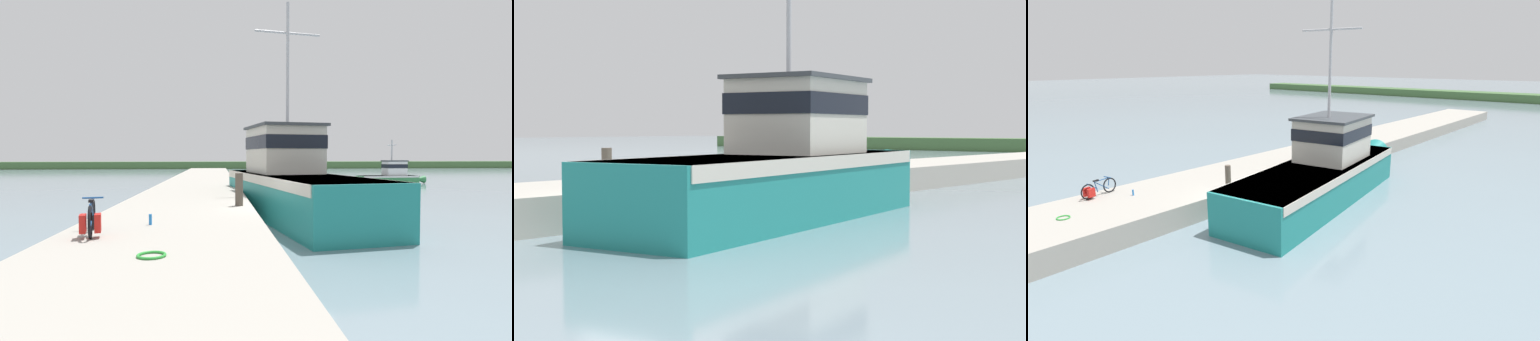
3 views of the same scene
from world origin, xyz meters
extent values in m
plane|color=gray|center=(0.00, 0.00, 0.00)|extent=(320.00, 320.00, 0.00)
cube|color=#A39E93|center=(-3.49, 0.00, 0.47)|extent=(4.54, 80.00, 0.94)
cube|color=#426638|center=(30.00, 67.50, 0.69)|extent=(180.00, 5.00, 1.38)
cube|color=teal|center=(0.90, 3.66, 0.90)|extent=(5.18, 12.27, 1.80)
cone|color=teal|center=(-0.21, 10.59, 0.90)|extent=(2.02, 2.38, 1.71)
cube|color=beige|center=(0.90, 3.66, 1.62)|extent=(5.20, 12.05, 0.36)
cube|color=beige|center=(0.66, 5.13, 2.82)|extent=(3.20, 3.93, 2.05)
cube|color=black|center=(0.66, 5.13, 3.18)|extent=(3.26, 4.00, 0.57)
cube|color=#3D4247|center=(0.66, 5.13, 3.91)|extent=(3.45, 4.24, 0.12)
cylinder|color=#B2B2B7|center=(0.75, 4.61, 6.64)|extent=(0.14, 0.14, 5.36)
cylinder|color=#B2B2B7|center=(0.75, 4.61, 7.98)|extent=(2.98, 0.57, 0.10)
cube|color=#337F47|center=(13.26, 22.37, 0.38)|extent=(5.58, 2.02, 0.75)
cone|color=#337F47|center=(16.48, 22.62, 0.38)|extent=(1.04, 0.79, 0.72)
cube|color=white|center=(13.26, 22.37, 0.68)|extent=(5.47, 2.04, 0.15)
cube|color=white|center=(13.94, 22.42, 1.40)|extent=(1.99, 1.42, 1.29)
cube|color=black|center=(13.94, 22.42, 1.63)|extent=(2.03, 1.45, 0.36)
cube|color=#3D4247|center=(13.94, 22.42, 2.11)|extent=(2.15, 1.53, 0.12)
cylinder|color=#B2B2B7|center=(13.66, 22.40, 3.11)|extent=(0.14, 0.14, 1.88)
cylinder|color=#B2B2B7|center=(13.66, 22.40, 3.58)|extent=(0.21, 1.44, 0.10)
torus|color=black|center=(-4.89, -4.75, 1.27)|extent=(0.21, 0.66, 0.66)
torus|color=black|center=(-5.15, -3.69, 1.27)|extent=(0.21, 0.66, 0.66)
cylinder|color=navy|center=(-4.94, -4.58, 1.20)|extent=(0.12, 0.37, 0.18)
cylinder|color=navy|center=(-4.99, -4.35, 1.37)|extent=(0.07, 0.15, 0.51)
cylinder|color=navy|center=(-4.95, -4.52, 1.45)|extent=(0.15, 0.48, 0.38)
cylinder|color=navy|center=(-5.05, -4.08, 1.36)|extent=(0.20, 0.68, 0.51)
cylinder|color=navy|center=(-5.07, -4.03, 1.61)|extent=(0.17, 0.55, 0.05)
cylinder|color=navy|center=(-5.14, -3.72, 1.44)|extent=(0.06, 0.11, 0.34)
cylinder|color=navy|center=(-5.13, -3.75, 1.65)|extent=(0.44, 0.14, 0.04)
cube|color=black|center=(-5.00, -4.33, 1.65)|extent=(0.15, 0.26, 0.05)
cube|color=red|center=(-5.04, -4.73, 1.24)|extent=(0.19, 0.34, 0.37)
cube|color=red|center=(-4.77, -4.67, 1.24)|extent=(0.19, 0.34, 0.37)
cylinder|color=#51473D|center=(-1.65, 0.18, 1.48)|extent=(0.26, 0.26, 1.08)
torus|color=green|center=(-3.45, -6.31, 0.96)|extent=(0.48, 0.48, 0.05)
cylinder|color=blue|center=(-3.97, -3.24, 1.07)|extent=(0.07, 0.07, 0.26)
camera|label=1|loc=(-2.38, -12.91, 2.59)|focal=28.00mm
camera|label=2|loc=(14.33, -12.40, 2.53)|focal=55.00mm
camera|label=3|loc=(11.81, -11.29, 6.51)|focal=28.00mm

